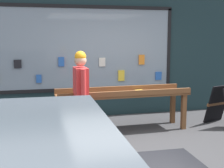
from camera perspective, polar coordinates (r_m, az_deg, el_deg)
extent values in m
plane|color=#38383A|center=(5.54, 4.94, -11.36)|extent=(40.00, 40.00, 0.00)
cube|color=#192D33|center=(7.53, -0.89, 6.36)|extent=(7.76, 0.20, 3.20)
cube|color=gray|center=(7.28, -5.60, 6.45)|extent=(4.35, 0.03, 1.90)
cube|color=black|center=(7.31, -5.71, 13.92)|extent=(4.43, 0.06, 0.08)
cube|color=black|center=(7.37, -5.50, -0.95)|extent=(4.43, 0.06, 0.08)
cube|color=black|center=(7.90, 10.29, 6.51)|extent=(0.08, 0.06, 1.90)
cube|color=black|center=(7.19, -16.87, 3.53)|extent=(0.16, 0.03, 0.19)
cube|color=#2659B2|center=(7.21, -13.23, 0.95)|extent=(0.12, 0.03, 0.18)
cube|color=#2659B2|center=(7.20, -9.25, 4.05)|extent=(0.13, 0.03, 0.21)
cube|color=black|center=(7.30, -5.26, 1.30)|extent=(0.15, 0.03, 0.22)
cube|color=silver|center=(7.34, -1.81, 4.03)|extent=(0.15, 0.03, 0.21)
cube|color=yellow|center=(7.49, 1.71, 1.55)|extent=(0.15, 0.03, 0.26)
cube|color=orange|center=(7.61, 5.44, 4.46)|extent=(0.14, 0.03, 0.24)
cube|color=#2659B2|center=(7.81, 8.48, 1.49)|extent=(0.16, 0.03, 0.20)
cube|color=brown|center=(5.88, -8.92, -6.56)|extent=(0.09, 0.09, 0.73)
cube|color=brown|center=(6.63, 12.96, -4.96)|extent=(0.09, 0.09, 0.73)
cube|color=brown|center=(6.35, -9.46, -5.43)|extent=(0.09, 0.09, 0.73)
cube|color=brown|center=(7.05, 11.04, -4.09)|extent=(0.09, 0.09, 0.73)
cube|color=brown|center=(6.29, 2.01, -1.89)|extent=(2.70, 0.73, 0.04)
cube|color=brown|center=(6.00, 2.88, -1.82)|extent=(2.68, 0.13, 0.12)
cube|color=brown|center=(6.56, 1.22, -0.93)|extent=(2.68, 0.13, 0.12)
cube|color=#2659B2|center=(6.03, -8.96, -2.15)|extent=(0.16, 0.23, 0.02)
cube|color=#994CA5|center=(5.96, -4.59, -2.14)|extent=(0.18, 0.22, 0.03)
cube|color=black|center=(6.25, -1.41, -1.67)|extent=(0.18, 0.24, 0.02)
cube|color=yellow|center=(6.18, 2.29, -1.74)|extent=(0.14, 0.19, 0.03)
cube|color=yellow|center=(6.55, 5.18, -1.23)|extent=(0.18, 0.20, 0.02)
cube|color=#5999A5|center=(6.55, 8.70, -1.28)|extent=(0.16, 0.24, 0.02)
cube|color=orange|center=(6.72, 11.65, -1.13)|extent=(0.17, 0.24, 0.02)
cylinder|color=#2D334C|center=(5.62, -5.51, -6.85)|extent=(0.14, 0.14, 0.79)
cylinder|color=#2D334C|center=(5.77, -5.76, -6.45)|extent=(0.14, 0.14, 0.79)
cube|color=red|center=(5.56, -5.73, 0.12)|extent=(0.23, 0.45, 0.56)
cylinder|color=red|center=(5.28, -5.25, -0.16)|extent=(0.09, 0.09, 0.53)
cylinder|color=red|center=(5.83, -6.18, 0.64)|extent=(0.09, 0.09, 0.53)
sphere|color=tan|center=(5.51, -5.80, 4.32)|extent=(0.21, 0.21, 0.21)
sphere|color=orange|center=(5.51, -5.81, 4.99)|extent=(0.20, 0.20, 0.20)
ellipsoid|color=black|center=(5.56, -0.58, -8.10)|extent=(0.32, 0.40, 0.22)
ellipsoid|color=black|center=(5.55, -0.58, -8.00)|extent=(0.29, 0.27, 0.24)
sphere|color=black|center=(5.72, -1.73, -7.17)|extent=(0.20, 0.20, 0.20)
cylinder|color=black|center=(5.39, 0.60, -8.27)|extent=(0.06, 0.10, 0.12)
cylinder|color=black|center=(5.73, -0.66, -9.71)|extent=(0.04, 0.04, 0.18)
cylinder|color=black|center=(5.67, -1.63, -9.90)|extent=(0.04, 0.04, 0.18)
cylinder|color=black|center=(5.57, 0.50, -10.26)|extent=(0.04, 0.04, 0.18)
cylinder|color=black|center=(5.51, -0.48, -10.47)|extent=(0.04, 0.04, 0.18)
cube|color=black|center=(7.29, 18.68, -3.43)|extent=(0.62, 0.41, 0.84)
cube|color=brown|center=(7.29, 18.68, -3.43)|extent=(0.59, 0.23, 0.07)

